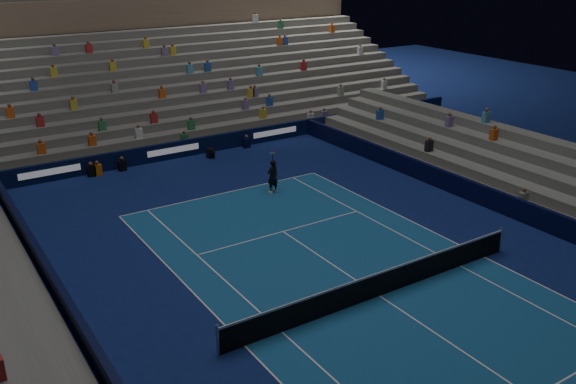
# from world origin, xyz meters

# --- Properties ---
(ground) EXTENTS (90.00, 90.00, 0.00)m
(ground) POSITION_xyz_m (0.00, 0.00, 0.00)
(ground) COLOR #0D1A53
(ground) RESTS_ON ground
(court_surface) EXTENTS (10.97, 23.77, 0.01)m
(court_surface) POSITION_xyz_m (0.00, 0.00, 0.01)
(court_surface) COLOR #184F85
(court_surface) RESTS_ON ground
(sponsor_barrier_far) EXTENTS (44.00, 0.25, 1.00)m
(sponsor_barrier_far) POSITION_xyz_m (0.00, 18.50, 0.50)
(sponsor_barrier_far) COLOR black
(sponsor_barrier_far) RESTS_ON ground
(sponsor_barrier_east) EXTENTS (0.25, 37.00, 1.00)m
(sponsor_barrier_east) POSITION_xyz_m (9.70, 0.00, 0.50)
(sponsor_barrier_east) COLOR black
(sponsor_barrier_east) RESTS_ON ground
(sponsor_barrier_west) EXTENTS (0.25, 37.00, 1.00)m
(sponsor_barrier_west) POSITION_xyz_m (-9.70, 0.00, 0.50)
(sponsor_barrier_west) COLOR black
(sponsor_barrier_west) RESTS_ON ground
(grandstand_main) EXTENTS (44.00, 15.20, 11.20)m
(grandstand_main) POSITION_xyz_m (0.00, 27.90, 3.38)
(grandstand_main) COLOR #61615C
(grandstand_main) RESTS_ON ground
(tennis_net) EXTENTS (12.90, 0.10, 1.10)m
(tennis_net) POSITION_xyz_m (0.00, 0.00, 0.50)
(tennis_net) COLOR #B2B2B7
(tennis_net) RESTS_ON ground
(tennis_player) EXTENTS (0.65, 0.46, 1.71)m
(tennis_player) POSITION_xyz_m (2.10, 10.67, 0.85)
(tennis_player) COLOR black
(tennis_player) RESTS_ON ground
(broadcast_camera) EXTENTS (0.50, 0.90, 0.54)m
(broadcast_camera) POSITION_xyz_m (1.94, 17.45, 0.28)
(broadcast_camera) COLOR black
(broadcast_camera) RESTS_ON ground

